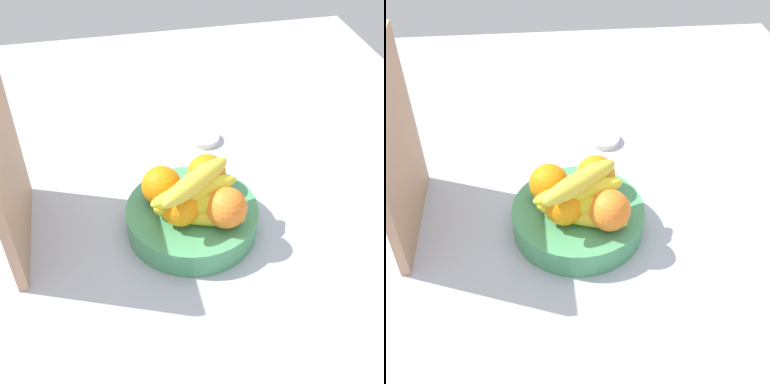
{
  "view_description": "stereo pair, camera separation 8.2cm",
  "coord_description": "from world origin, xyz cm",
  "views": [
    {
      "loc": [
        -72.71,
        17.49,
        71.77
      ],
      "look_at": [
        -3.19,
        2.72,
        9.41
      ],
      "focal_mm": 47.37,
      "sensor_mm": 36.0,
      "label": 1
    },
    {
      "loc": [
        -73.95,
        9.39,
        71.77
      ],
      "look_at": [
        -3.19,
        2.72,
        9.41
      ],
      "focal_mm": 47.37,
      "sensor_mm": 36.0,
      "label": 2
    }
  ],
  "objects": [
    {
      "name": "orange_front_right",
      "position": [
        0.48,
        7.99,
        9.24
      ],
      "size": [
        7.66,
        7.66,
        7.66
      ],
      "primitive_type": "sphere",
      "color": "orange",
      "rests_on": "fruit_bowl"
    },
    {
      "name": "fruit_bowl",
      "position": [
        -3.19,
        2.72,
        2.7
      ],
      "size": [
        25.58,
        25.58,
        5.41
      ],
      "primitive_type": "cylinder",
      "color": "#489762",
      "rests_on": "ground_plane"
    },
    {
      "name": "banana_bunch",
      "position": [
        -6.42,
        2.44,
        10.71
      ],
      "size": [
        13.38,
        18.09,
        10.6
      ],
      "color": "yellow",
      "rests_on": "fruit_bowl"
    },
    {
      "name": "ground_plane",
      "position": [
        0.0,
        0.0,
        -1.5
      ],
      "size": [
        180.0,
        140.0,
        3.0
      ],
      "primitive_type": "cube",
      "color": "#ACB0BE"
    },
    {
      "name": "orange_front_left",
      "position": [
        1.82,
        -1.26,
        9.24
      ],
      "size": [
        7.66,
        7.66,
        7.66
      ],
      "primitive_type": "sphere",
      "color": "orange",
      "rests_on": "fruit_bowl"
    },
    {
      "name": "orange_back_left",
      "position": [
        -8.5,
        -2.5,
        9.24
      ],
      "size": [
        7.66,
        7.66,
        7.66
      ],
      "primitive_type": "sphere",
      "color": "orange",
      "rests_on": "fruit_bowl"
    },
    {
      "name": "cutting_board",
      "position": [
        1.52,
        34.96,
        18.0
      ],
      "size": [
        28.02,
        2.05,
        36.0
      ],
      "primitive_type": "cube",
      "rotation": [
        0.0,
        0.0,
        0.01
      ],
      "color": "tan",
      "rests_on": "ground_plane"
    },
    {
      "name": "jar_lid",
      "position": [
        25.43,
        -6.06,
        0.75
      ],
      "size": [
        7.99,
        7.99,
        1.5
      ],
      "primitive_type": "cylinder",
      "color": "white",
      "rests_on": "ground_plane"
    },
    {
      "name": "orange_center",
      "position": [
        -6.26,
        5.48,
        9.24
      ],
      "size": [
        7.66,
        7.66,
        7.66
      ],
      "primitive_type": "sphere",
      "color": "orange",
      "rests_on": "fruit_bowl"
    }
  ]
}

